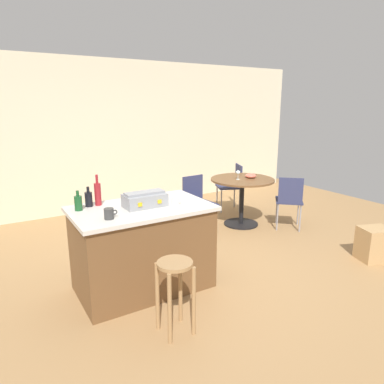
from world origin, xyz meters
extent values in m
plane|color=#A37A4C|center=(0.00, 0.00, 0.00)|extent=(8.80, 8.80, 0.00)
cube|color=beige|center=(0.00, 2.93, 1.35)|extent=(8.00, 0.10, 2.70)
cube|color=brown|center=(-0.93, -0.17, 0.43)|extent=(1.34, 0.79, 0.86)
cube|color=beige|center=(-0.93, -0.17, 0.88)|extent=(1.40, 0.85, 0.04)
cylinder|color=#A37A4C|center=(-0.89, -0.90, 0.31)|extent=(0.04, 0.04, 0.62)
cylinder|color=#A37A4C|center=(-1.12, -0.90, 0.31)|extent=(0.04, 0.04, 0.62)
cylinder|color=#A37A4C|center=(-1.12, -1.13, 0.31)|extent=(0.04, 0.04, 0.62)
cylinder|color=#A37A4C|center=(-0.89, -1.13, 0.31)|extent=(0.04, 0.04, 0.62)
cylinder|color=#A37A4C|center=(-1.01, -1.02, 0.64)|extent=(0.30, 0.30, 0.03)
cylinder|color=black|center=(1.25, 0.87, 0.01)|extent=(0.55, 0.55, 0.02)
cylinder|color=black|center=(1.25, 0.87, 0.37)|extent=(0.07, 0.07, 0.73)
cylinder|color=brown|center=(1.25, 0.87, 0.75)|extent=(1.01, 1.01, 0.03)
cube|color=navy|center=(1.79, 0.38, 0.45)|extent=(0.57, 0.57, 0.03)
cube|color=navy|center=(1.66, 0.24, 0.65)|extent=(0.28, 0.26, 0.40)
cylinder|color=gray|center=(1.55, 0.37, 0.22)|extent=(0.02, 0.02, 0.43)
cylinder|color=gray|center=(1.80, 0.14, 0.22)|extent=(0.02, 0.02, 0.43)
cylinder|color=gray|center=(2.03, 0.39, 0.22)|extent=(0.02, 0.02, 0.43)
cylinder|color=gray|center=(1.78, 0.62, 0.22)|extent=(0.02, 0.02, 0.43)
cube|color=navy|center=(1.55, 1.63, 0.45)|extent=(0.52, 0.52, 0.03)
cube|color=navy|center=(1.73, 1.56, 0.65)|extent=(0.16, 0.34, 0.40)
cylinder|color=gray|center=(1.64, 1.41, 0.22)|extent=(0.02, 0.02, 0.43)
cylinder|color=gray|center=(1.77, 1.73, 0.22)|extent=(0.02, 0.02, 0.43)
cylinder|color=gray|center=(1.45, 1.86, 0.22)|extent=(0.02, 0.02, 0.43)
cylinder|color=gray|center=(1.33, 1.54, 0.22)|extent=(0.02, 0.02, 0.43)
cube|color=navy|center=(0.41, 0.80, 0.48)|extent=(0.43, 0.43, 0.03)
cube|color=navy|center=(0.39, 0.99, 0.68)|extent=(0.36, 0.06, 0.40)
cylinder|color=gray|center=(0.56, 0.98, 0.23)|extent=(0.02, 0.02, 0.47)
cylinder|color=gray|center=(0.22, 0.95, 0.23)|extent=(0.02, 0.02, 0.47)
cylinder|color=gray|center=(0.25, 0.61, 0.23)|extent=(0.02, 0.02, 0.47)
cylinder|color=gray|center=(0.59, 0.64, 0.23)|extent=(0.02, 0.02, 0.47)
cube|color=gray|center=(-0.89, -0.18, 0.96)|extent=(0.42, 0.24, 0.13)
cube|color=gray|center=(-0.89, -0.18, 1.04)|extent=(0.40, 0.14, 0.02)
cube|color=yellow|center=(-1.00, -0.31, 0.96)|extent=(0.04, 0.01, 0.04)
cube|color=yellow|center=(-0.79, -0.31, 0.96)|extent=(0.04, 0.01, 0.04)
cylinder|color=maroon|center=(-1.29, 0.11, 1.01)|extent=(0.07, 0.07, 0.23)
cylinder|color=maroon|center=(-1.29, 0.11, 1.17)|extent=(0.03, 0.03, 0.09)
cylinder|color=black|center=(-1.38, 0.11, 0.97)|extent=(0.07, 0.07, 0.15)
cylinder|color=black|center=(-1.38, 0.11, 1.08)|extent=(0.03, 0.03, 0.06)
cylinder|color=#194C23|center=(-1.51, 0.03, 0.97)|extent=(0.07, 0.07, 0.14)
cylinder|color=#194C23|center=(-1.51, 0.03, 1.07)|extent=(0.03, 0.03, 0.06)
cylinder|color=#383838|center=(-1.34, -0.38, 0.95)|extent=(0.09, 0.09, 0.10)
torus|color=#383838|center=(-1.28, -0.38, 0.95)|extent=(0.05, 0.01, 0.05)
cylinder|color=white|center=(-0.61, -0.31, 0.94)|extent=(0.08, 0.08, 0.09)
torus|color=white|center=(-0.56, -0.31, 0.95)|extent=(0.05, 0.01, 0.05)
cylinder|color=silver|center=(1.15, 0.87, 0.77)|extent=(0.06, 0.06, 0.00)
cylinder|color=silver|center=(1.15, 0.87, 0.81)|extent=(0.01, 0.01, 0.08)
ellipsoid|color=silver|center=(1.15, 0.87, 0.88)|extent=(0.07, 0.07, 0.06)
ellipsoid|color=#DB6651|center=(1.40, 0.86, 0.80)|extent=(0.18, 0.18, 0.07)
cube|color=tan|center=(1.83, -1.04, 0.21)|extent=(0.45, 0.41, 0.42)
camera|label=1|loc=(-2.26, -3.35, 1.91)|focal=32.72mm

